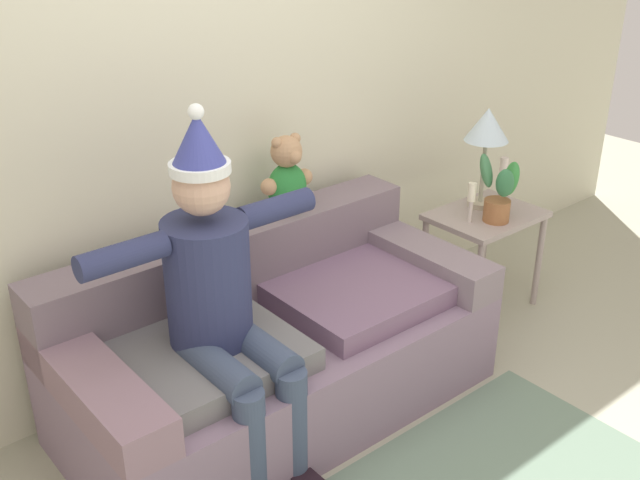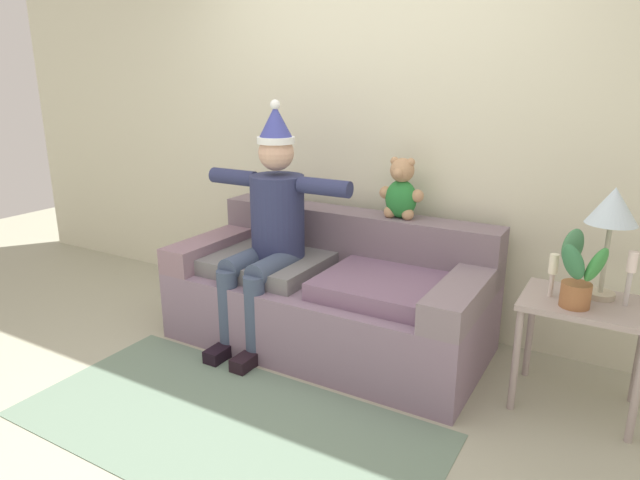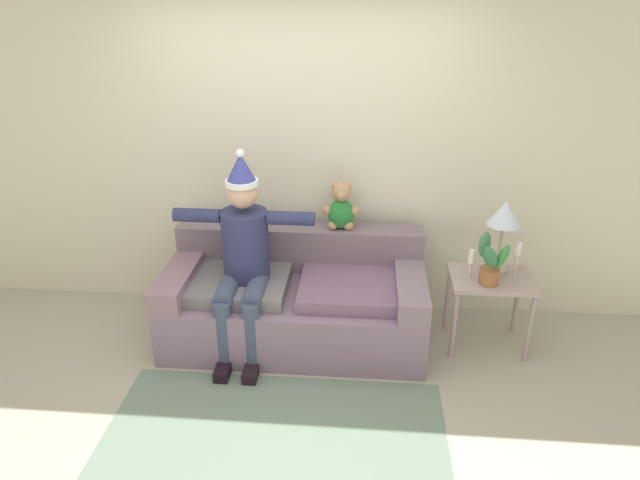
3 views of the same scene
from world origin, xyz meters
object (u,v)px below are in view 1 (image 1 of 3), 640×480
potted_plant (499,191)px  table_lamp (487,130)px  side_table (485,228)px  teddy_bear (287,178)px  couch (273,345)px  candle_tall (472,197)px  candle_short (503,174)px  person_seated (222,298)px

potted_plant → table_lamp: bearing=63.1°
side_table → table_lamp: size_ratio=1.06×
teddy_bear → couch: bearing=-137.2°
candle_tall → table_lamp: bearing=26.7°
candle_short → side_table: bearing=-166.5°
teddy_bear → candle_tall: size_ratio=1.71×
teddy_bear → potted_plant: 1.18m
couch → person_seated: bearing=-155.6°
potted_plant → candle_tall: size_ratio=1.73×
side_table → candle_tall: bearing=-173.2°
table_lamp → candle_short: bearing=-23.2°
teddy_bear → table_lamp: bearing=-11.0°
table_lamp → candle_short: size_ratio=2.06×
couch → candle_short: (1.62, 0.02, 0.44)m
side_table → candle_short: size_ratio=2.18×
couch → candle_tall: 1.35m
candle_tall → candle_short: (0.33, 0.06, 0.03)m
candle_tall → potted_plant: bearing=-33.6°
teddy_bear → person_seated: bearing=-145.8°
side_table → candle_short: 0.32m
potted_plant → candle_short: bearing=33.5°
couch → person_seated: size_ratio=1.28×
couch → potted_plant: (1.40, -0.12, 0.43)m
person_seated → table_lamp: 1.89m
person_seated → potted_plant: person_seated is taller
side_table → candle_tall: candle_tall is taller
person_seated → side_table: bearing=4.6°
table_lamp → candle_tall: table_lamp is taller
person_seated → teddy_bear: bearing=34.2°
couch → table_lamp: 1.66m
person_seated → candle_tall: bearing=4.3°
teddy_bear → candle_tall: 1.04m
couch → potted_plant: potted_plant is taller
side_table → teddy_bear: bearing=164.2°
side_table → potted_plant: bearing=-114.3°
side_table → candle_tall: 0.29m
table_lamp → teddy_bear: bearing=169.0°
potted_plant → candle_tall: 0.15m
table_lamp → candle_tall: bearing=-153.3°
couch → teddy_bear: size_ratio=5.09×
person_seated → potted_plant: 1.76m
person_seated → side_table: size_ratio=2.54×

